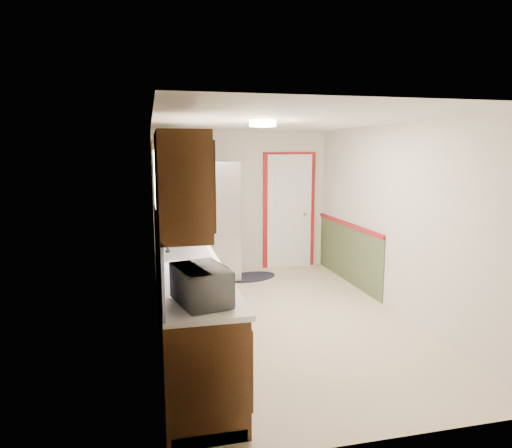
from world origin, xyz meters
TOP-DOWN VIEW (x-y plane):
  - room_shell at (0.00, 0.00)m, footprint 3.20×5.20m
  - kitchen_run at (-1.24, -0.29)m, footprint 0.63×4.00m
  - back_wall_trim at (0.99, 2.21)m, footprint 1.12×2.30m
  - ceiling_fixture at (-0.30, -0.20)m, footprint 0.30×0.30m
  - microwave at (-1.20, -1.95)m, footprint 0.39×0.56m
  - refrigerator at (-0.58, 2.05)m, footprint 0.82×0.81m
  - rug at (0.02, 1.90)m, footprint 1.04×0.85m
  - cooktop at (-1.19, 1.18)m, footprint 0.54×0.65m

SIDE VIEW (x-z plane):
  - rug at x=0.02m, z-range 0.00..0.01m
  - kitchen_run at x=-1.24m, z-range -0.29..1.91m
  - back_wall_trim at x=0.99m, z-range -0.15..1.93m
  - cooktop at x=-1.19m, z-range 0.94..0.96m
  - refrigerator at x=-0.58m, z-range 0.00..1.90m
  - microwave at x=-1.20m, z-range 0.94..1.28m
  - room_shell at x=0.00m, z-range -0.06..2.46m
  - ceiling_fixture at x=-0.30m, z-range 2.33..2.39m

